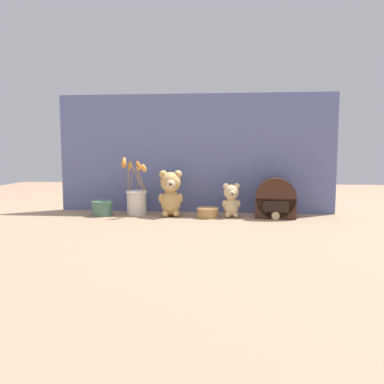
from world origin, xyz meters
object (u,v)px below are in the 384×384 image
at_px(teddy_bear_large, 171,192).
at_px(vintage_radio, 275,201).
at_px(decorative_tin_short, 208,213).
at_px(teddy_bear_medium, 231,199).
at_px(flower_vase, 136,199).
at_px(decorative_tin_tall, 102,208).

relative_size(teddy_bear_large, vintage_radio, 1.15).
xyz_separation_m(vintage_radio, decorative_tin_short, (-0.35, -0.03, -0.06)).
xyz_separation_m(teddy_bear_large, decorative_tin_short, (0.20, -0.02, -0.10)).
height_order(teddy_bear_large, decorative_tin_short, teddy_bear_large).
height_order(teddy_bear_medium, vintage_radio, vintage_radio).
xyz_separation_m(teddy_bear_medium, vintage_radio, (0.23, 0.01, -0.01)).
height_order(teddy_bear_large, teddy_bear_medium, teddy_bear_large).
distance_m(teddy_bear_large, decorative_tin_short, 0.22).
xyz_separation_m(teddy_bear_medium, decorative_tin_short, (-0.12, -0.02, -0.07)).
bearing_deg(teddy_bear_large, teddy_bear_medium, 0.26).
bearing_deg(flower_vase, decorative_tin_tall, -165.93).
bearing_deg(teddy_bear_medium, decorative_tin_tall, -178.40).
relative_size(vintage_radio, decorative_tin_tall, 1.85).
distance_m(teddy_bear_large, teddy_bear_medium, 0.32).
distance_m(vintage_radio, decorative_tin_short, 0.36).
bearing_deg(teddy_bear_medium, decorative_tin_short, -169.39).
bearing_deg(vintage_radio, teddy_bear_large, -178.81).
bearing_deg(decorative_tin_short, teddy_bear_medium, 10.61).
bearing_deg(vintage_radio, flower_vase, 178.83).
xyz_separation_m(teddy_bear_large, flower_vase, (-0.19, 0.03, -0.04)).
bearing_deg(decorative_tin_tall, flower_vase, 14.07).
height_order(vintage_radio, decorative_tin_tall, vintage_radio).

